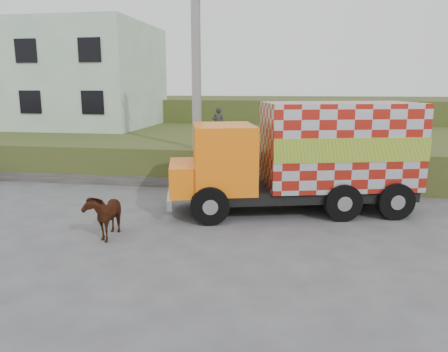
% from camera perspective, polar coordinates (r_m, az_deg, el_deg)
% --- Properties ---
extents(ground, '(120.00, 120.00, 0.00)m').
position_cam_1_polar(ground, '(13.16, -3.74, -5.80)').
color(ground, '#474749').
rests_on(ground, ground).
extents(embankment, '(40.00, 12.00, 1.50)m').
position_cam_1_polar(embankment, '(22.62, 2.12, 3.60)').
color(embankment, '#32511B').
rests_on(embankment, ground).
extents(embankment_far, '(40.00, 12.00, 3.00)m').
position_cam_1_polar(embankment_far, '(34.41, 4.81, 7.64)').
color(embankment_far, '#32511B').
rests_on(embankment_far, ground).
extents(retaining_strip, '(16.00, 0.50, 0.40)m').
position_cam_1_polar(retaining_strip, '(17.54, -6.93, -0.72)').
color(retaining_strip, '#595651').
rests_on(retaining_strip, ground).
extents(building, '(10.00, 8.00, 6.00)m').
position_cam_1_polar(building, '(28.80, -19.72, 12.18)').
color(building, silver).
rests_on(building, embankment).
extents(utility_pole, '(1.20, 0.30, 8.00)m').
position_cam_1_polar(utility_pole, '(17.25, -3.62, 12.11)').
color(utility_pole, gray).
rests_on(utility_pole, ground).
extents(cargo_truck, '(8.09, 4.34, 3.45)m').
position_cam_1_polar(cargo_truck, '(14.02, 10.66, 2.57)').
color(cargo_truck, black).
rests_on(cargo_truck, ground).
extents(cow, '(0.79, 1.52, 1.24)m').
position_cam_1_polar(cow, '(12.05, -15.32, -4.79)').
color(cow, '#33190C').
rests_on(cow, ground).
extents(pedestrian, '(0.57, 0.39, 1.53)m').
position_cam_1_polar(pedestrian, '(19.75, -0.73, 6.84)').
color(pedestrian, '#2E2A28').
rests_on(pedestrian, embankment).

